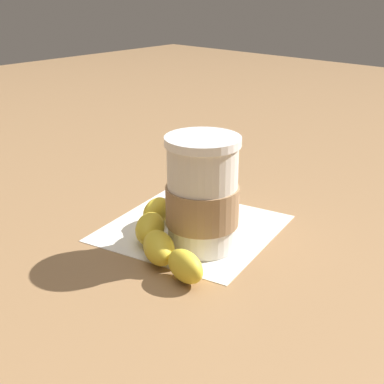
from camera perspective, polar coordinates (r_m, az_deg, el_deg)
name	(u,v)px	position (r m, az deg, el deg)	size (l,w,h in m)	color
ground_plane	(192,228)	(0.72, 0.00, -3.91)	(3.00, 3.00, 0.00)	#936D47
paper_napkin	(192,228)	(0.72, 0.00, -3.86)	(0.21, 0.21, 0.00)	white
coffee_cup	(202,196)	(0.65, 1.12, -0.44)	(0.09, 0.09, 0.14)	silver
muffin	(203,195)	(0.72, 1.15, -0.30)	(0.08, 0.08, 0.08)	white
banana	(160,237)	(0.66, -3.39, -4.80)	(0.18, 0.13, 0.04)	yellow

